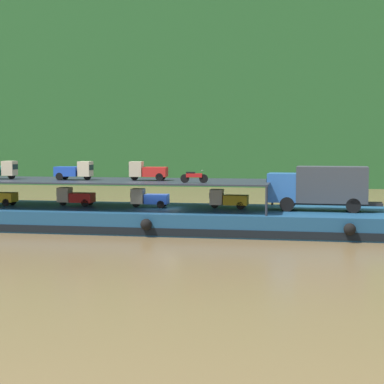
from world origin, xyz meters
name	(u,v)px	position (x,y,z in m)	size (l,w,h in m)	color
ground_plane	(161,228)	(0.00, 0.00, 0.00)	(400.00, 400.00, 0.00)	brown
hillside_far_bank	(245,46)	(0.00, 63.29, 22.79)	(145.19, 39.11, 40.47)	#235628
cargo_barge	(161,218)	(0.00, -0.02, 0.75)	(32.64, 9.09, 1.50)	navy
covered_lorry	(320,187)	(11.34, 0.13, 3.19)	(7.92, 2.54, 3.10)	#285BA3
cargo_rack	(111,181)	(-3.80, 0.00, 3.44)	(23.44, 7.67, 2.00)	#232833
mini_truck_lower_aft	(75,197)	(-6.78, 0.47, 2.19)	(2.75, 1.22, 1.38)	red
mini_truck_lower_mid	(149,198)	(-0.97, 0.22, 2.19)	(2.77, 1.26, 1.38)	#1E47B7
mini_truck_lower_fore	(228,199)	(4.84, 0.47, 2.19)	(2.77, 1.26, 1.38)	gold
mini_truck_upper_mid	(75,171)	(-6.50, -0.32, 4.19)	(2.74, 1.20, 1.38)	#1E47B7
mini_truck_upper_fore	(148,171)	(-1.02, 0.02, 4.19)	(2.79, 1.29, 1.38)	red
motorcycle_upper_port	(194,177)	(2.82, -2.30, 3.93)	(1.90, 0.55, 0.87)	black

